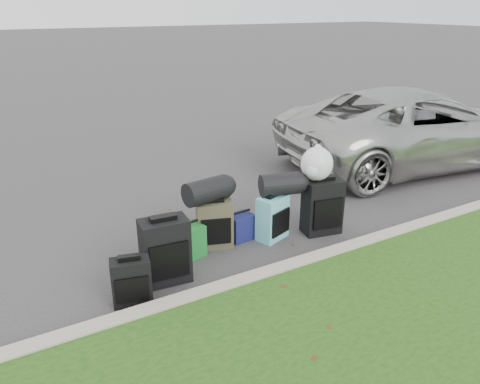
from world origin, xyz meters
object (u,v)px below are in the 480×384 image
suitcase_large_black_right (322,206)px  tote_navy (241,227)px  suitcase_small_black (131,281)px  tote_green (188,241)px  suitcase_olive (215,224)px  suv (415,127)px  suitcase_large_black_left (165,251)px  suitcase_teal (272,218)px

suitcase_large_black_right → tote_navy: bearing=171.7°
suitcase_small_black → tote_green: 1.02m
tote_green → tote_navy: bearing=-6.4°
suitcase_olive → tote_navy: 0.39m
suitcase_small_black → suitcase_large_black_right: size_ratio=0.67×
suv → tote_navy: size_ratio=15.27×
suitcase_small_black → tote_navy: suitcase_small_black is taller
suitcase_small_black → tote_green: bearing=47.3°
suitcase_small_black → tote_green: size_ratio=1.24×
suitcase_large_black_left → suv: bearing=20.8°
suv → tote_navy: bearing=111.6°
suitcase_large_black_right → tote_green: size_ratio=1.86×
suitcase_large_black_right → tote_green: bearing=-177.9°
suitcase_teal → suitcase_large_black_right: bearing=-33.5°
suitcase_olive → tote_green: size_ratio=1.52×
suitcase_olive → suitcase_large_black_right: bearing=4.7°
suitcase_small_black → tote_navy: size_ratio=1.46×
suitcase_olive → tote_navy: bearing=19.3°
suv → suitcase_olive: size_ratio=8.54×
suv → suitcase_olive: 4.75m
suitcase_large_black_right → tote_navy: 1.08m
suitcase_small_black → suitcase_olive: 1.39m
suitcase_olive → suv: bearing=31.7°
suv → tote_navy: suv is taller
suv → suitcase_small_black: (-5.85, -1.69, -0.46)m
suv → suitcase_large_black_left: suv is taller
suitcase_large_black_left → tote_navy: 1.26m
suitcase_large_black_right → suitcase_large_black_left: bearing=-166.7°
suitcase_teal → suitcase_large_black_right: suitcase_large_black_right is taller
suitcase_small_black → suitcase_large_black_left: suitcase_large_black_left is taller
suitcase_small_black → suitcase_olive: bearing=41.3°
tote_green → suitcase_large_black_left: bearing=-151.6°
suv → suitcase_large_black_right: bearing=121.0°
tote_green → suitcase_teal: bearing=-17.9°
suitcase_teal → suitcase_olive: bearing=146.6°
suitcase_large_black_left → tote_green: bearing=46.3°
suitcase_large_black_left → suitcase_olive: size_ratio=1.22×
suitcase_small_black → suitcase_large_black_right: 2.62m
suitcase_small_black → suitcase_large_black_left: (0.44, 0.20, 0.12)m
tote_navy → suitcase_olive: bearing=174.9°
suitcase_teal → suv: bearing=-1.8°
suv → tote_green: (-5.00, -1.12, -0.50)m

